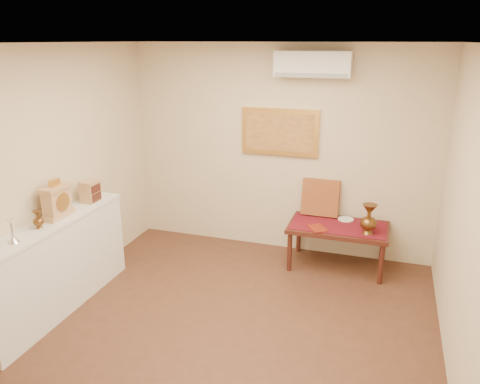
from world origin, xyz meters
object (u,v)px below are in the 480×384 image
at_px(mantel_clock, 57,201).
at_px(brass_urn_tall, 369,216).
at_px(display_ledge, 56,266).
at_px(low_table, 338,231).
at_px(wooden_chest, 90,191).

bearing_deg(mantel_clock, brass_urn_tall, 27.43).
distance_m(brass_urn_tall, display_ledge, 3.50).
relative_size(display_ledge, low_table, 1.68).
relative_size(mantel_clock, wooden_chest, 1.68).
xyz_separation_m(brass_urn_tall, display_ledge, (-3.03, -1.73, -0.29)).
bearing_deg(brass_urn_tall, mantel_clock, -152.57).
distance_m(brass_urn_tall, wooden_chest, 3.20).
distance_m(brass_urn_tall, low_table, 0.48).
height_order(display_ledge, mantel_clock, mantel_clock).
bearing_deg(display_ledge, mantel_clock, 92.60).
bearing_deg(display_ledge, low_table, 35.10).
bearing_deg(brass_urn_tall, wooden_chest, -160.73).
height_order(display_ledge, wooden_chest, wooden_chest).
bearing_deg(mantel_clock, low_table, 32.82).
distance_m(display_ledge, wooden_chest, 0.91).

